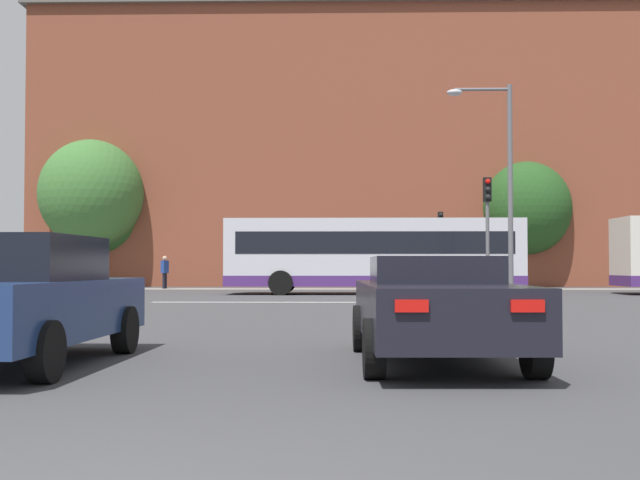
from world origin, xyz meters
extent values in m
cube|color=silver|center=(0.00, 22.49, 0.00)|extent=(9.78, 0.30, 0.01)
cube|color=gray|center=(0.00, 37.38, 0.01)|extent=(70.87, 2.50, 0.01)
cube|color=brown|center=(1.75, 49.29, 8.10)|extent=(36.85, 15.69, 16.21)
cube|color=#5B5954|center=(1.75, 49.29, 16.90)|extent=(37.59, 16.32, 1.40)
cube|color=brown|center=(-3.10, 49.53, 18.92)|extent=(0.90, 0.90, 2.63)
cube|color=brown|center=(12.81, 49.54, 18.92)|extent=(0.90, 0.90, 2.63)
cube|color=brown|center=(18.12, 51.16, 18.92)|extent=(0.90, 0.90, 2.63)
cylinder|color=brown|center=(-11.90, 49.29, 18.86)|extent=(3.47, 3.47, 2.51)
cube|color=navy|center=(-2.64, 5.87, 0.67)|extent=(1.97, 4.54, 0.70)
cube|color=black|center=(-2.64, 5.83, 1.28)|extent=(1.65, 2.06, 0.53)
cylinder|color=black|center=(-1.71, 7.24, 0.32)|extent=(0.24, 0.65, 0.64)
cylinder|color=black|center=(-1.79, 4.45, 0.32)|extent=(0.24, 0.65, 0.64)
cube|color=black|center=(2.39, 6.23, 0.65)|extent=(1.86, 4.43, 0.65)
cube|color=black|center=(2.39, 6.34, 1.14)|extent=(1.55, 1.35, 0.33)
cylinder|color=black|center=(1.51, 7.58, 0.32)|extent=(0.23, 0.64, 0.64)
cylinder|color=black|center=(3.21, 7.61, 0.32)|extent=(0.23, 0.64, 0.64)
cylinder|color=black|center=(1.56, 4.85, 0.32)|extent=(0.23, 0.64, 0.64)
cylinder|color=black|center=(3.27, 4.89, 0.32)|extent=(0.23, 0.64, 0.64)
cube|color=red|center=(1.88, 4.00, 0.81)|extent=(0.32, 0.06, 0.12)
cube|color=red|center=(2.98, 4.02, 0.81)|extent=(0.32, 0.06, 0.12)
cube|color=silver|center=(2.66, 29.90, 1.74)|extent=(12.24, 2.53, 2.78)
cube|color=#4C2870|center=(2.66, 29.90, 0.57)|extent=(12.26, 2.55, 0.44)
cube|color=black|center=(2.66, 29.90, 2.13)|extent=(11.27, 2.56, 0.90)
cylinder|color=black|center=(6.46, 31.11, 0.50)|extent=(1.00, 0.28, 1.00)
cylinder|color=black|center=(6.46, 28.68, 0.50)|extent=(1.00, 0.28, 1.00)
cylinder|color=black|center=(-1.13, 31.11, 0.50)|extent=(1.00, 0.28, 1.00)
cylinder|color=black|center=(-1.13, 28.68, 0.50)|extent=(1.00, 0.28, 1.00)
cylinder|color=slate|center=(6.16, 23.08, 1.66)|extent=(0.12, 0.12, 3.33)
cube|color=black|center=(6.16, 23.08, 3.73)|extent=(0.26, 0.20, 0.80)
sphere|color=red|center=(6.16, 22.95, 3.98)|extent=(0.17, 0.17, 0.17)
sphere|color=black|center=(6.16, 22.95, 3.73)|extent=(0.17, 0.17, 0.17)
sphere|color=black|center=(6.16, 22.95, 3.47)|extent=(0.17, 0.17, 0.17)
cylinder|color=slate|center=(6.34, 36.68, 1.55)|extent=(0.12, 0.12, 3.10)
cube|color=black|center=(6.34, 36.68, 3.50)|extent=(0.26, 0.20, 0.80)
sphere|color=black|center=(6.34, 36.55, 3.76)|extent=(0.17, 0.17, 0.17)
sphere|color=black|center=(6.34, 36.55, 3.50)|extent=(0.17, 0.17, 0.17)
sphere|color=#1ED14C|center=(6.34, 36.55, 3.24)|extent=(0.17, 0.17, 0.17)
cylinder|color=slate|center=(6.72, 22.14, 3.52)|extent=(0.16, 0.16, 7.03)
cylinder|color=slate|center=(5.84, 22.14, 6.88)|extent=(1.77, 0.10, 0.10)
ellipsoid|color=#B2B2B7|center=(4.95, 22.14, 6.78)|extent=(0.50, 0.36, 0.22)
cylinder|color=black|center=(-7.73, 37.66, 0.41)|extent=(0.13, 0.13, 0.81)
cylinder|color=black|center=(-7.81, 37.50, 0.41)|extent=(0.13, 0.13, 0.81)
cube|color=navy|center=(-7.77, 37.58, 1.13)|extent=(0.37, 0.46, 0.64)
sphere|color=tan|center=(-7.77, 37.58, 1.58)|extent=(0.24, 0.24, 0.24)
cylinder|color=#4C3823|center=(-12.44, 42.26, 1.10)|extent=(0.36, 0.36, 2.19)
ellipsoid|color=#285623|center=(-12.44, 42.26, 4.18)|extent=(4.69, 4.69, 4.92)
cylinder|color=#4C3823|center=(11.82, 41.77, 1.15)|extent=(0.36, 0.36, 2.30)
ellipsoid|color=#234C1E|center=(11.82, 41.77, 4.44)|extent=(5.03, 5.03, 5.28)
cylinder|color=#4C3823|center=(-12.66, 40.91, 1.39)|extent=(0.36, 0.36, 2.77)
ellipsoid|color=#3D7033|center=(-12.66, 40.91, 5.23)|extent=(5.79, 5.79, 6.08)
camera|label=1|loc=(1.18, -3.62, 1.19)|focal=45.00mm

